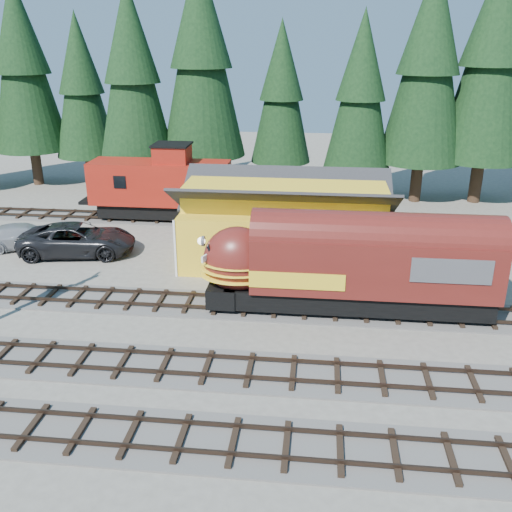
# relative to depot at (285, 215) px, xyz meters

# --- Properties ---
(ground) EXTENTS (120.00, 120.00, 0.00)m
(ground) POSITION_rel_depot_xyz_m (0.00, -10.50, -2.96)
(ground) COLOR #6B665B
(ground) RESTS_ON ground
(track_siding) EXTENTS (68.00, 3.20, 0.33)m
(track_siding) POSITION_rel_depot_xyz_m (10.00, -6.50, -2.90)
(track_siding) COLOR #4C4947
(track_siding) RESTS_ON ground
(track_spur) EXTENTS (32.00, 3.20, 0.33)m
(track_spur) POSITION_rel_depot_xyz_m (-10.00, 7.50, -2.90)
(track_spur) COLOR #4C4947
(track_spur) RESTS_ON ground
(depot) EXTENTS (12.80, 7.00, 5.30)m
(depot) POSITION_rel_depot_xyz_m (0.00, 0.00, 0.00)
(depot) COLOR gold
(depot) RESTS_ON ground
(conifer_backdrop) EXTENTS (80.49, 23.53, 17.18)m
(conifer_backdrop) POSITION_rel_depot_xyz_m (5.72, 14.08, 7.37)
(conifer_backdrop) COLOR black
(conifer_backdrop) RESTS_ON ground
(locomotive) EXTENTS (14.57, 2.90, 3.96)m
(locomotive) POSITION_rel_depot_xyz_m (3.22, -6.50, -0.62)
(locomotive) COLOR black
(locomotive) RESTS_ON ground
(caboose) EXTENTS (10.19, 2.96, 5.30)m
(caboose) POSITION_rel_depot_xyz_m (-9.61, 7.50, -0.34)
(caboose) COLOR black
(caboose) RESTS_ON ground
(pickup_truck_a) EXTENTS (7.56, 4.31, 1.99)m
(pickup_truck_a) POSITION_rel_depot_xyz_m (-13.04, -0.17, -1.97)
(pickup_truck_a) COLOR black
(pickup_truck_a) RESTS_ON ground
(pickup_truck_b) EXTENTS (5.90, 4.16, 1.59)m
(pickup_truck_b) POSITION_rel_depot_xyz_m (-16.97, 0.61, -2.17)
(pickup_truck_b) COLOR #A1A4A9
(pickup_truck_b) RESTS_ON ground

